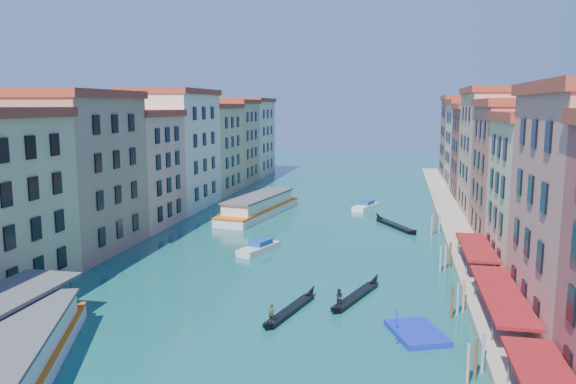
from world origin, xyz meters
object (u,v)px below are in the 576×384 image
object	(u,v)px
vaporetto_near	(16,358)
gondola_fore	(290,309)
blue_dock	(417,333)
vaporetto_far	(259,206)
gondola_right	(355,295)

from	to	relation	value
vaporetto_near	gondola_fore	bearing A→B (deg)	24.29
vaporetto_near	blue_dock	bearing A→B (deg)	4.89
vaporetto_near	vaporetto_far	distance (m)	58.23
vaporetto_near	gondola_right	bearing A→B (deg)	23.24
blue_dock	vaporetto_far	bearing A→B (deg)	96.66
gondola_right	blue_dock	distance (m)	9.30
vaporetto_near	vaporetto_far	world-z (taller)	vaporetto_far
vaporetto_far	blue_dock	bearing A→B (deg)	-51.80
vaporetto_near	vaporetto_far	xyz separation A→B (m)	(1.99, 58.20, 0.08)
gondola_right	blue_dock	xyz separation A→B (m)	(5.52, -7.48, -0.21)
vaporetto_far	gondola_right	xyz separation A→B (m)	(18.96, -38.18, -1.10)
gondola_right	gondola_fore	bearing A→B (deg)	-120.24
vaporetto_far	gondola_right	distance (m)	42.64
gondola_right	vaporetto_far	bearing A→B (deg)	135.78
vaporetto_far	gondola_right	bearing A→B (deg)	-53.59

